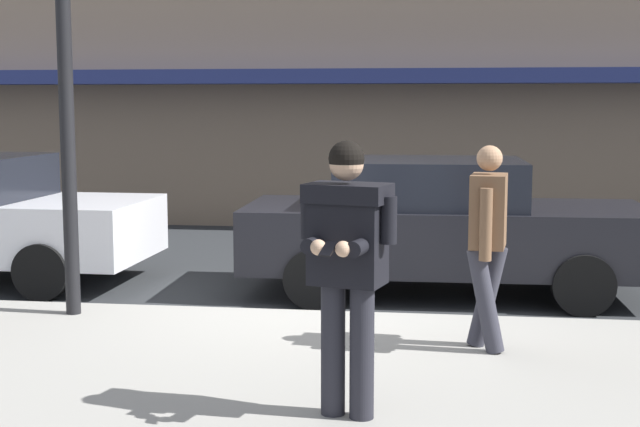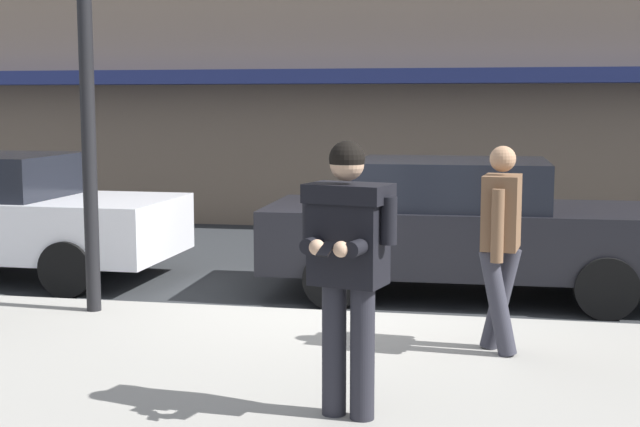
% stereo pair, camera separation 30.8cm
% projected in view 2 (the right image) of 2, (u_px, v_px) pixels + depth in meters
% --- Properties ---
extents(ground_plane, '(80.00, 80.00, 0.00)m').
position_uv_depth(ground_plane, '(337.00, 319.00, 9.00)').
color(ground_plane, '#2B2D30').
extents(sidewalk, '(32.00, 5.30, 0.14)m').
position_uv_depth(sidewalk, '(411.00, 416.00, 6.02)').
color(sidewalk, '#99968E').
rests_on(sidewalk, ground).
extents(curb_paint_line, '(28.00, 0.12, 0.01)m').
position_uv_depth(curb_paint_line, '(437.00, 322.00, 8.86)').
color(curb_paint_line, silver).
rests_on(curb_paint_line, ground).
extents(parked_sedan_mid, '(4.53, 2.00, 1.54)m').
position_uv_depth(parked_sedan_mid, '(464.00, 227.00, 10.00)').
color(parked_sedan_mid, black).
rests_on(parked_sedan_mid, ground).
extents(man_texting_on_phone, '(0.63, 0.64, 1.81)m').
position_uv_depth(man_texting_on_phone, '(348.00, 249.00, 5.68)').
color(man_texting_on_phone, '#23232B').
rests_on(man_texting_on_phone, sidewalk).
extents(pedestrian_dark_coat, '(0.36, 0.60, 1.70)m').
position_uv_depth(pedestrian_dark_coat, '(501.00, 236.00, 7.22)').
color(pedestrian_dark_coat, '#33333D').
rests_on(pedestrian_dark_coat, sidewalk).
extents(street_lamp_post, '(0.36, 0.36, 4.88)m').
position_uv_depth(street_lamp_post, '(84.00, 0.00, 8.40)').
color(street_lamp_post, black).
rests_on(street_lamp_post, sidewalk).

